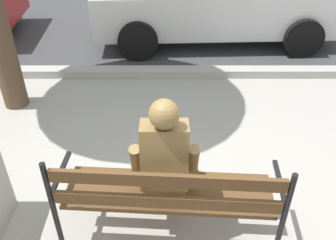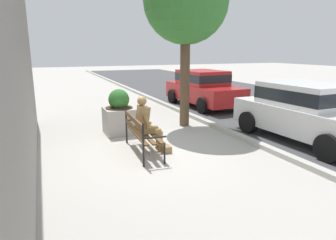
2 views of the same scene
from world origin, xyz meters
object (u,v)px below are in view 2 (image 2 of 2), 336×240
(concrete_planter, at_px, (119,115))
(street_tree_near_bench, at_px, (186,2))
(parked_car_red, at_px, (203,87))
(park_bench, at_px, (140,131))
(parked_car_white, at_px, (306,110))
(bronze_statue_seated, at_px, (149,125))

(concrete_planter, bearing_deg, street_tree_near_bench, 93.79)
(parked_car_red, bearing_deg, concrete_planter, -56.40)
(park_bench, relative_size, concrete_planter, 1.38)
(park_bench, xyz_separation_m, street_tree_near_bench, (-2.02, 2.15, 3.28))
(concrete_planter, relative_size, parked_car_white, 0.32)
(concrete_planter, height_order, street_tree_near_bench, street_tree_near_bench)
(park_bench, height_order, bronze_statue_seated, bronze_statue_seated)
(bronze_statue_seated, relative_size, street_tree_near_bench, 0.27)
(park_bench, xyz_separation_m, concrete_planter, (-1.88, -0.04, 0.02))
(bronze_statue_seated, height_order, parked_car_red, parked_car_red)
(park_bench, xyz_separation_m, bronze_statue_seated, (-0.01, 0.21, 0.12))
(street_tree_near_bench, xyz_separation_m, parked_car_white, (2.79, 2.27, -2.98))
(street_tree_near_bench, height_order, parked_car_white, street_tree_near_bench)
(parked_car_red, height_order, parked_car_white, same)
(bronze_statue_seated, xyz_separation_m, parked_car_red, (-4.83, 4.20, 0.17))
(parked_car_red, bearing_deg, park_bench, -42.36)
(park_bench, bearing_deg, bronze_statue_seated, 92.66)
(concrete_planter, bearing_deg, bronze_statue_seated, 7.79)
(bronze_statue_seated, distance_m, parked_car_white, 4.27)
(park_bench, distance_m, street_tree_near_bench, 4.41)
(parked_car_white, bearing_deg, street_tree_near_bench, -140.89)
(park_bench, bearing_deg, parked_car_red, 137.64)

